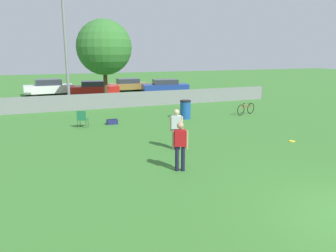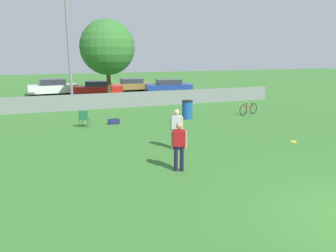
% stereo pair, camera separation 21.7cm
% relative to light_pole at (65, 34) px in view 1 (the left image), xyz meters
% --- Properties ---
extents(fence_backline, '(21.55, 0.07, 1.21)m').
position_rel_light_pole_xyz_m(fence_backline, '(4.99, -0.92, -4.57)').
color(fence_backline, gray).
rests_on(fence_backline, ground_plane).
extents(light_pole, '(0.90, 0.36, 8.70)m').
position_rel_light_pole_xyz_m(light_pole, '(0.00, 0.00, 0.00)').
color(light_pole, gray).
rests_on(light_pole, ground_plane).
extents(tree_near_pole, '(4.36, 4.36, 6.47)m').
position_rel_light_pole_xyz_m(tree_near_pole, '(3.14, 2.77, -0.84)').
color(tree_near_pole, '#4C331E').
rests_on(tree_near_pole, ground_plane).
extents(player_defender_red, '(0.49, 0.35, 1.66)m').
position_rel_light_pole_xyz_m(player_defender_red, '(2.23, -14.29, -4.16)').
color(player_defender_red, '#191933').
rests_on(player_defender_red, ground_plane).
extents(player_receiver_white, '(0.45, 0.38, 1.66)m').
position_rel_light_pole_xyz_m(player_receiver_white, '(3.09, -11.96, -4.16)').
color(player_receiver_white, '#191933').
rests_on(player_receiver_white, ground_plane).
extents(frisbee_disc, '(0.28, 0.28, 0.03)m').
position_rel_light_pole_xyz_m(frisbee_disc, '(8.37, -12.73, -5.10)').
color(frisbee_disc, yellow).
rests_on(frisbee_disc, ground_plane).
extents(folding_chair_sideline, '(0.63, 0.63, 0.91)m').
position_rel_light_pole_xyz_m(folding_chair_sideline, '(0.06, -6.44, -4.61)').
color(folding_chair_sideline, '#333338').
rests_on(folding_chair_sideline, ground_plane).
extents(bicycle_sideline, '(1.62, 0.61, 0.74)m').
position_rel_light_pole_xyz_m(bicycle_sideline, '(10.26, -6.46, -4.76)').
color(bicycle_sideline, black).
rests_on(bicycle_sideline, ground_plane).
extents(trash_bin, '(0.65, 0.65, 1.11)m').
position_rel_light_pole_xyz_m(trash_bin, '(6.10, -6.27, -4.56)').
color(trash_bin, '#194C99').
rests_on(trash_bin, ground_plane).
extents(gear_bag_sideline, '(0.59, 0.32, 0.29)m').
position_rel_light_pole_xyz_m(gear_bag_sideline, '(1.70, -6.18, -4.98)').
color(gear_bag_sideline, navy).
rests_on(gear_bag_sideline, ground_plane).
extents(parked_car_white, '(4.47, 2.09, 1.46)m').
position_rel_light_pole_xyz_m(parked_car_white, '(-1.04, 8.76, -4.40)').
color(parked_car_white, black).
rests_on(parked_car_white, ground_plane).
extents(parked_car_red, '(4.69, 2.42, 1.30)m').
position_rel_light_pole_xyz_m(parked_car_red, '(2.95, 7.21, -4.47)').
color(parked_car_red, black).
rests_on(parked_car_red, ground_plane).
extents(parked_car_tan, '(4.05, 1.77, 1.28)m').
position_rel_light_pole_xyz_m(parked_car_tan, '(6.67, 9.09, -4.47)').
color(parked_car_tan, black).
rests_on(parked_car_tan, ground_plane).
extents(parked_car_blue, '(4.65, 2.38, 1.32)m').
position_rel_light_pole_xyz_m(parked_car_blue, '(9.71, 6.38, -4.46)').
color(parked_car_blue, black).
rests_on(parked_car_blue, ground_plane).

